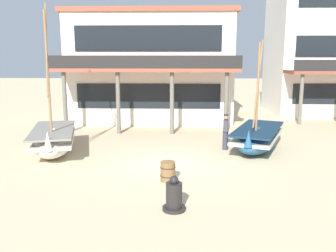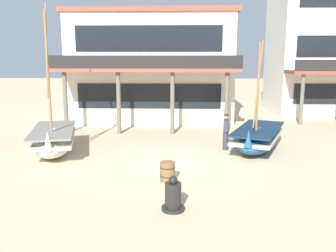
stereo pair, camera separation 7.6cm
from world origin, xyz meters
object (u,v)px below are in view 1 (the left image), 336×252
object	(u,v)px
wooden_barrel	(168,171)
fisherman_by_hull	(226,132)
harbor_building_annex	(336,48)
fishing_boat_centre_large	(258,138)
fishing_boat_near_left	(53,140)
capstan_winch	(174,197)
harbor_building_main	(152,66)

from	to	relation	value
wooden_barrel	fisherman_by_hull	bearing A→B (deg)	60.18
harbor_building_annex	fishing_boat_centre_large	bearing A→B (deg)	-124.62
fishing_boat_near_left	fishing_boat_centre_large	xyz separation A→B (m)	(9.36, 0.86, -0.04)
capstan_winch	harbor_building_main	bearing A→B (deg)	96.47
fishing_boat_centre_large	harbor_building_annex	distance (m)	15.04
fisherman_by_hull	fishing_boat_centre_large	bearing A→B (deg)	-1.97
capstan_winch	harbor_building_main	distance (m)	16.40
fishing_boat_near_left	harbor_building_annex	xyz separation A→B (m)	(17.53, 12.70, 4.37)
fisherman_by_hull	wooden_barrel	distance (m)	5.17
fisherman_by_hull	harbor_building_annex	distance (m)	15.80
wooden_barrel	fishing_boat_centre_large	bearing A→B (deg)	47.45
wooden_barrel	harbor_building_annex	size ratio (longest dim) A/B	0.07
fishing_boat_centre_large	harbor_building_annex	size ratio (longest dim) A/B	0.51
capstan_winch	wooden_barrel	xyz separation A→B (m)	(-0.26, 2.47, -0.06)
fishing_boat_centre_large	harbor_building_main	size ratio (longest dim) A/B	0.46
harbor_building_annex	harbor_building_main	bearing A→B (deg)	-168.76
wooden_barrel	harbor_building_main	size ratio (longest dim) A/B	0.06
fishing_boat_near_left	fisherman_by_hull	bearing A→B (deg)	6.64
fishing_boat_centre_large	capstan_winch	bearing A→B (deg)	-118.86
capstan_winch	fishing_boat_near_left	bearing A→B (deg)	132.76
fishing_boat_near_left	fisherman_by_hull	distance (m)	7.92
fishing_boat_near_left	capstan_winch	xyz separation A→B (m)	(5.56, -6.02, -0.22)
fishing_boat_centre_large	wooden_barrel	size ratio (longest dim) A/B	7.24
capstan_winch	wooden_barrel	bearing A→B (deg)	96.00
fisherman_by_hull	harbor_building_annex	size ratio (longest dim) A/B	0.17
harbor_building_annex	fisherman_by_hull	bearing A→B (deg)	-129.36
fishing_boat_near_left	wooden_barrel	bearing A→B (deg)	-33.78
harbor_building_main	harbor_building_annex	world-z (taller)	harbor_building_annex
wooden_barrel	harbor_building_main	bearing A→B (deg)	96.55
harbor_building_annex	fishing_boat_near_left	bearing A→B (deg)	-144.08
fishing_boat_centre_large	fisherman_by_hull	size ratio (longest dim) A/B	3.01
capstan_winch	harbor_building_annex	bearing A→B (deg)	57.41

